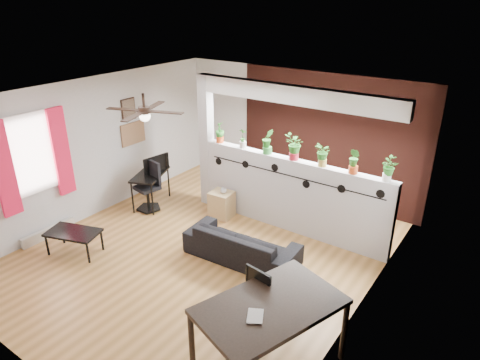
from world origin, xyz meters
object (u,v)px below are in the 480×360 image
object	(u,v)px
potted_plant_3	(294,146)
computer_desk	(150,177)
coffee_table	(73,234)
folding_chair	(253,301)
sofa	(242,245)
potted_plant_6	(388,168)
potted_plant_5	(354,160)
potted_plant_1	(243,137)
potted_plant_4	(323,154)
cube_shelf	(222,204)
cup	(224,191)
office_chair	(150,189)
ceiling_fan	(145,112)
potted_plant_0	(220,132)
potted_plant_2	(268,141)
dining_table	(270,311)

from	to	relation	value
potted_plant_3	computer_desk	world-z (taller)	potted_plant_3
coffee_table	folding_chair	bearing A→B (deg)	0.87
potted_plant_3	sofa	bearing A→B (deg)	-97.60
potted_plant_3	potted_plant_6	bearing A→B (deg)	0.00
potted_plant_5	folding_chair	distance (m)	2.85
computer_desk	potted_plant_1	bearing A→B (deg)	23.39
potted_plant_6	potted_plant_4	bearing A→B (deg)	-180.00
cube_shelf	cup	bearing A→B (deg)	-4.02
potted_plant_4	office_chair	xyz separation A→B (m)	(-3.17, -0.90, -1.14)
cup	office_chair	distance (m)	1.50
ceiling_fan	potted_plant_4	size ratio (longest dim) A/B	2.99
potted_plant_3	cube_shelf	bearing A→B (deg)	-165.40
potted_plant_5	coffee_table	bearing A→B (deg)	-142.69
potted_plant_0	cup	xyz separation A→B (m)	(0.32, -0.34, -1.01)
coffee_table	potted_plant_2	bearing A→B (deg)	53.75
ceiling_fan	computer_desk	world-z (taller)	ceiling_fan
potted_plant_5	ceiling_fan	bearing A→B (deg)	-145.85
cup	cube_shelf	bearing A→B (deg)	180.00
office_chair	coffee_table	world-z (taller)	office_chair
potted_plant_4	computer_desk	xyz separation A→B (m)	(-3.30, -0.74, -0.95)
potted_plant_3	potted_plant_5	world-z (taller)	potted_plant_3
potted_plant_4	cube_shelf	bearing A→B (deg)	-169.49
dining_table	coffee_table	world-z (taller)	dining_table
sofa	folding_chair	bearing A→B (deg)	125.47
cube_shelf	office_chair	size ratio (longest dim) A/B	0.52
potted_plant_6	cup	bearing A→B (deg)	-173.16
potted_plant_3	dining_table	size ratio (longest dim) A/B	0.25
cup	potted_plant_6	bearing A→B (deg)	6.84
potted_plant_2	coffee_table	world-z (taller)	potted_plant_2
sofa	computer_desk	xyz separation A→B (m)	(-2.60, 0.55, 0.35)
sofa	folding_chair	world-z (taller)	folding_chair
potted_plant_1	potted_plant_2	bearing A→B (deg)	0.00
cube_shelf	office_chair	world-z (taller)	office_chair
cube_shelf	sofa	bearing A→B (deg)	-44.24
potted_plant_4	potted_plant_6	world-z (taller)	potted_plant_4
potted_plant_1	folding_chair	world-z (taller)	potted_plant_1
potted_plant_3	office_chair	distance (m)	3.02
sofa	folding_chair	size ratio (longest dim) A/B	1.78
potted_plant_0	dining_table	bearing A→B (deg)	-45.02
potted_plant_0	potted_plant_2	size ratio (longest dim) A/B	0.89
potted_plant_0	dining_table	distance (m)	4.16
potted_plant_0	potted_plant_3	xyz separation A→B (m)	(1.58, 0.00, 0.02)
office_chair	folding_chair	size ratio (longest dim) A/B	0.97
potted_plant_4	office_chair	size ratio (longest dim) A/B	0.41
potted_plant_6	cup	xyz separation A→B (m)	(-2.84, -0.34, -1.00)
sofa	cup	bearing A→B (deg)	-45.07
ceiling_fan	coffee_table	size ratio (longest dim) A/B	1.25
potted_plant_6	cup	distance (m)	3.03
ceiling_fan	potted_plant_1	xyz separation A→B (m)	(0.55, 1.80, -0.77)
potted_plant_4	sofa	bearing A→B (deg)	-118.33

